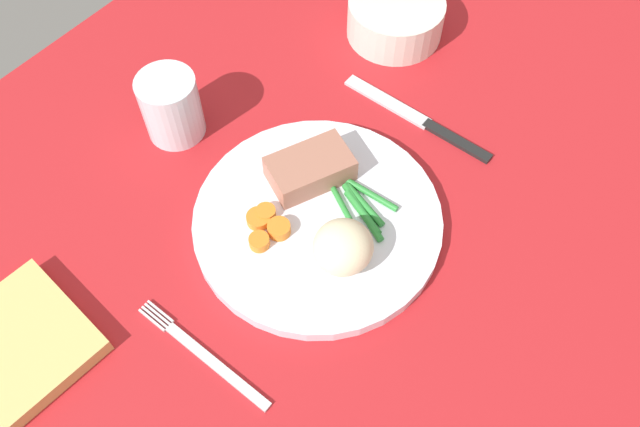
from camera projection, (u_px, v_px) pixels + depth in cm
name	position (u px, v px, depth cm)	size (l,w,h in cm)	color
dining_table	(308.00, 240.00, 70.98)	(120.00, 90.00, 2.00)	red
dinner_plate	(320.00, 222.00, 70.07)	(26.87, 26.87, 1.60)	white
meat_portion	(310.00, 169.00, 71.01)	(8.98, 5.43, 3.06)	#A86B56
mashed_potatoes	(343.00, 247.00, 64.68)	(6.25, 6.10, 4.98)	beige
carrot_slices	(266.00, 225.00, 68.26)	(5.26, 5.09, 1.27)	orange
green_beans	(361.00, 206.00, 69.79)	(5.45, 8.80, 0.84)	#2D8C38
fork	(204.00, 355.00, 62.77)	(1.44, 16.60, 0.40)	silver
knife	(420.00, 120.00, 78.49)	(1.70, 20.50, 0.64)	black
water_glass	(172.00, 110.00, 75.07)	(6.85, 6.85, 8.11)	silver
salad_bowl	(396.00, 16.00, 84.37)	(12.51, 12.51, 5.08)	silver
napkin	(19.00, 345.00, 62.59)	(12.32, 13.09, 1.80)	#DBBC6B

